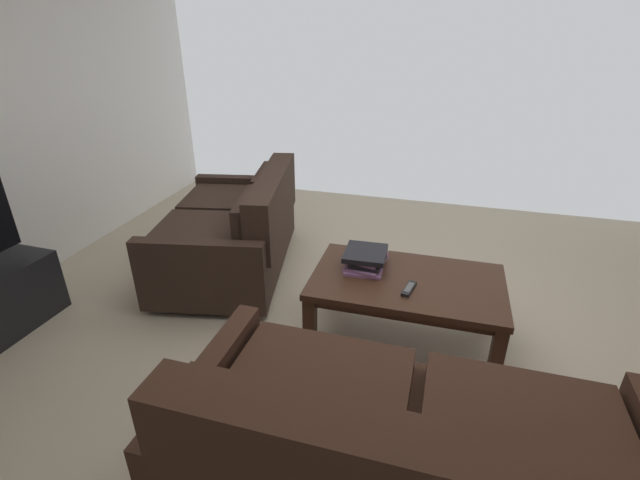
# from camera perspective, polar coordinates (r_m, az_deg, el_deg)

# --- Properties ---
(ground_plane) EXTENTS (5.61, 5.17, 0.01)m
(ground_plane) POSITION_cam_1_polar(r_m,az_deg,el_deg) (2.99, 7.11, -12.45)
(ground_plane) COLOR #B7A88E
(sofa_main) EXTENTS (1.78, 0.91, 0.88)m
(sofa_main) POSITION_cam_1_polar(r_m,az_deg,el_deg) (1.87, 10.89, -26.65)
(sofa_main) COLOR black
(sofa_main) RESTS_ON ground
(loveseat_near) EXTENTS (1.15, 1.58, 0.82)m
(loveseat_near) POSITION_cam_1_polar(r_m,az_deg,el_deg) (3.64, -10.73, 1.18)
(loveseat_near) COLOR black
(loveseat_near) RESTS_ON ground
(coffee_table) EXTENTS (1.12, 0.68, 0.47)m
(coffee_table) POSITION_cam_1_polar(r_m,az_deg,el_deg) (2.76, 10.86, -6.08)
(coffee_table) COLOR #3D2316
(coffee_table) RESTS_ON ground
(book_stack) EXTENTS (0.26, 0.31, 0.11)m
(book_stack) POSITION_cam_1_polar(r_m,az_deg,el_deg) (2.79, 5.83, -2.40)
(book_stack) COLOR #996699
(book_stack) RESTS_ON coffee_table
(tv_remote) EXTENTS (0.08, 0.17, 0.02)m
(tv_remote) POSITION_cam_1_polar(r_m,az_deg,el_deg) (2.61, 11.17, -6.07)
(tv_remote) COLOR black
(tv_remote) RESTS_ON coffee_table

